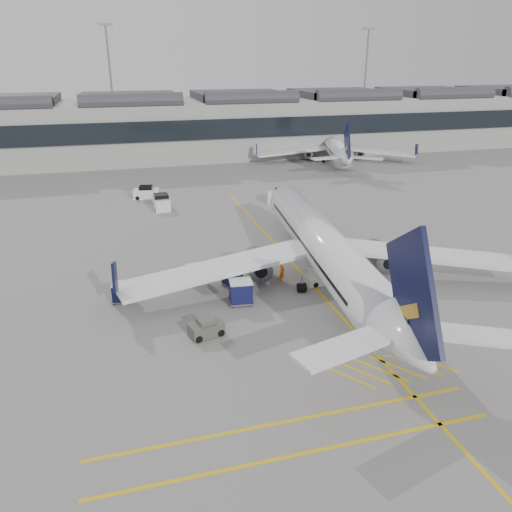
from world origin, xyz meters
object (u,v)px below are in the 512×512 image
object	(u,v)px
ramp_agent_b	(236,293)
pushback_tug	(206,328)
belt_loader	(325,275)
baggage_cart_a	(195,273)
ramp_agent_a	(282,272)
airliner_main	(325,249)

from	to	relation	value
ramp_agent_b	pushback_tug	distance (m)	5.38
belt_loader	baggage_cart_a	size ratio (longest dim) A/B	3.02
ramp_agent_a	pushback_tug	size ratio (longest dim) A/B	0.66
airliner_main	ramp_agent_a	world-z (taller)	airliner_main
ramp_agent_a	ramp_agent_b	bearing A→B (deg)	168.72
airliner_main	ramp_agent_b	distance (m)	9.21
ramp_agent_a	pushback_tug	world-z (taller)	ramp_agent_a
baggage_cart_a	ramp_agent_b	bearing A→B (deg)	-71.16
ramp_agent_b	baggage_cart_a	bearing A→B (deg)	-70.96
belt_loader	ramp_agent_b	distance (m)	9.04
airliner_main	ramp_agent_b	bearing A→B (deg)	-159.49
ramp_agent_a	pushback_tug	bearing A→B (deg)	178.31
airliner_main	belt_loader	distance (m)	2.52
airliner_main	ramp_agent_b	size ratio (longest dim) A/B	20.07
baggage_cart_a	ramp_agent_a	size ratio (longest dim) A/B	0.95
ramp_agent_a	pushback_tug	distance (m)	11.12
pushback_tug	ramp_agent_a	bearing A→B (deg)	27.70
baggage_cart_a	pushback_tug	size ratio (longest dim) A/B	0.63
ramp_agent_b	pushback_tug	bearing A→B (deg)	45.32
ramp_agent_a	belt_loader	bearing A→B (deg)	-59.08
belt_loader	ramp_agent_a	bearing A→B (deg)	157.41
airliner_main	baggage_cart_a	world-z (taller)	airliner_main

